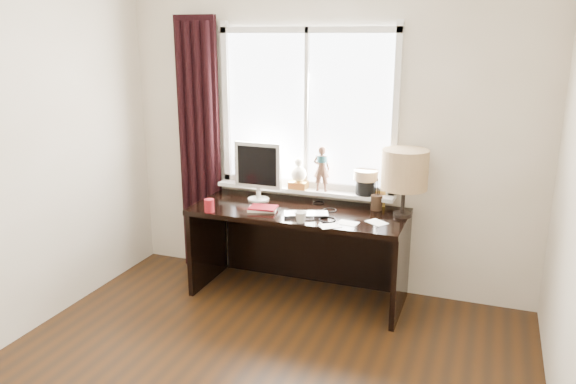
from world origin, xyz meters
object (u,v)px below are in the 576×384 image
at_px(mug, 301,217).
at_px(monitor, 258,168).
at_px(red_cup, 209,206).
at_px(table_lamp, 405,170).
at_px(desk, 302,234).
at_px(laptop, 306,214).

height_order(mug, monitor, monitor).
xyz_separation_m(red_cup, table_lamp, (1.44, 0.41, 0.31)).
bearing_deg(desk, laptop, -64.65).
xyz_separation_m(mug, monitor, (-0.52, 0.43, 0.23)).
distance_m(mug, desk, 0.51).
distance_m(red_cup, desk, 0.81).
distance_m(mug, monitor, 0.71).
xyz_separation_m(red_cup, desk, (0.64, 0.40, -0.29)).
bearing_deg(mug, monitor, 140.77).
relative_size(laptop, red_cup, 3.31).
bearing_deg(mug, laptop, 93.85).
xyz_separation_m(laptop, red_cup, (-0.75, -0.17, 0.04)).
height_order(laptop, mug, mug).
xyz_separation_m(laptop, monitor, (-0.51, 0.26, 0.26)).
height_order(laptop, monitor, monitor).
height_order(mug, red_cup, red_cup).
distance_m(laptop, desk, 0.36).
relative_size(laptop, desk, 0.20).
distance_m(red_cup, monitor, 0.54).
xyz_separation_m(mug, red_cup, (-0.76, 0.00, 0.01)).
xyz_separation_m(laptop, desk, (-0.11, 0.23, -0.26)).
bearing_deg(monitor, table_lamp, -0.84).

